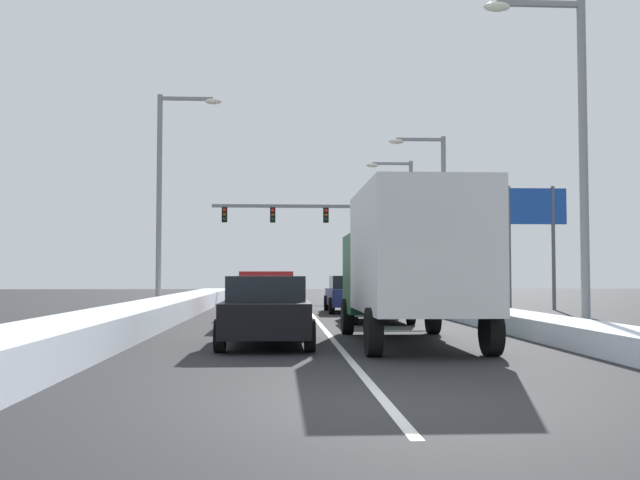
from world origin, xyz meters
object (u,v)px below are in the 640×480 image
traffic_light_gantry (318,225)px  sedan_navy_right_lane_third (350,294)px  sedan_gray_right_lane_second (376,298)px  street_lamp_right_far (405,217)px  sedan_silver_center_lane_second (265,301)px  roadside_sign_right (531,219)px  street_lamp_right_near (570,134)px  street_lamp_left_mid (167,183)px  box_truck_right_lane_nearest (410,259)px  suv_red_center_lane_third (267,288)px  street_lamp_right_mid (436,205)px  sedan_black_center_lane_nearest (266,310)px

traffic_light_gantry → sedan_navy_right_lane_third: bearing=-88.3°
sedan_gray_right_lane_second → street_lamp_right_far: 18.11m
sedan_silver_center_lane_second → street_lamp_right_far: 20.84m
sedan_navy_right_lane_third → street_lamp_right_far: street_lamp_right_far is taller
sedan_silver_center_lane_second → roadside_sign_right: size_ratio=0.82×
traffic_light_gantry → street_lamp_right_near: bearing=-80.4°
street_lamp_right_near → street_lamp_left_mid: 17.41m
box_truck_right_lane_nearest → suv_red_center_lane_third: (-3.36, 12.94, -0.88)m
sedan_gray_right_lane_second → street_lamp_right_far: (3.89, 17.22, 4.04)m
street_lamp_right_far → street_lamp_right_mid: bearing=-89.0°
street_lamp_right_near → street_lamp_left_mid: street_lamp_left_mid is taller
sedan_silver_center_lane_second → suv_red_center_lane_third: 6.62m
traffic_light_gantry → street_lamp_right_near: size_ratio=1.23×
sedan_gray_right_lane_second → street_lamp_left_mid: street_lamp_left_mid is taller
sedan_black_center_lane_nearest → sedan_silver_center_lane_second: 6.32m
sedan_navy_right_lane_third → sedan_black_center_lane_nearest: 14.89m
street_lamp_right_near → street_lamp_right_far: street_lamp_right_near is taller
box_truck_right_lane_nearest → sedan_gray_right_lane_second: size_ratio=1.60×
sedan_navy_right_lane_third → sedan_black_center_lane_nearest: same height
street_lamp_right_near → street_lamp_left_mid: size_ratio=0.96×
suv_red_center_lane_third → traffic_light_gantry: 18.81m
sedan_gray_right_lane_second → sedan_black_center_lane_nearest: same height
sedan_gray_right_lane_second → suv_red_center_lane_third: size_ratio=0.92×
traffic_light_gantry → suv_red_center_lane_third: bearing=-99.1°
street_lamp_right_mid → sedan_gray_right_lane_second: bearing=-113.1°
sedan_navy_right_lane_third → street_lamp_right_near: 13.94m
street_lamp_right_mid → roadside_sign_right: street_lamp_right_mid is taller
sedan_gray_right_lane_second → sedan_silver_center_lane_second: 4.03m
suv_red_center_lane_third → street_lamp_right_mid: bearing=31.2°
sedan_black_center_lane_nearest → sedan_gray_right_lane_second: bearing=66.9°
suv_red_center_lane_third → sedan_black_center_lane_nearest: bearing=-89.2°
suv_red_center_lane_third → street_lamp_left_mid: street_lamp_left_mid is taller
street_lamp_right_mid → street_lamp_right_far: 7.76m
sedan_gray_right_lane_second → street_lamp_right_mid: size_ratio=0.56×
box_truck_right_lane_nearest → roadside_sign_right: 18.23m
sedan_black_center_lane_nearest → street_lamp_right_mid: 19.53m
sedan_navy_right_lane_third → sedan_gray_right_lane_second: bearing=-87.9°
sedan_navy_right_lane_third → street_lamp_right_near: bearing=-70.4°
sedan_silver_center_lane_second → street_lamp_right_near: (7.81, -4.25, 4.37)m
box_truck_right_lane_nearest → roadside_sign_right: (8.27, 16.11, 2.12)m
sedan_gray_right_lane_second → street_lamp_right_mid: (4.03, 9.46, 4.02)m
roadside_sign_right → street_lamp_right_far: bearing=113.9°
sedan_navy_right_lane_third → street_lamp_right_mid: bearing=35.5°
sedan_navy_right_lane_third → sedan_black_center_lane_nearest: bearing=-102.6°
suv_red_center_lane_third → street_lamp_right_near: (7.86, -10.86, 4.12)m
street_lamp_right_mid → sedan_navy_right_lane_third: bearing=-144.5°
suv_red_center_lane_third → roadside_sign_right: (11.64, 3.16, 3.00)m
street_lamp_right_mid → street_lamp_right_near: bearing=-89.4°
sedan_silver_center_lane_second → street_lamp_right_mid: size_ratio=0.56×
sedan_navy_right_lane_third → sedan_silver_center_lane_second: bearing=-112.3°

